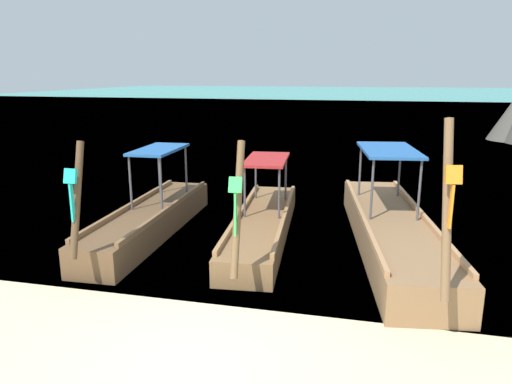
{
  "coord_description": "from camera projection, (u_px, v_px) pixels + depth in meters",
  "views": [
    {
      "loc": [
        2.02,
        -4.96,
        3.54
      ],
      "look_at": [
        0.0,
        3.62,
        1.35
      ],
      "focal_mm": 33.77,
      "sensor_mm": 36.0,
      "label": 1
    }
  ],
  "objects": [
    {
      "name": "sea_water",
      "position": [
        356.0,
        100.0,
        64.19
      ],
      "size": [
        120.0,
        120.0,
        0.0
      ],
      "primitive_type": "plane",
      "color": "#2DB29E",
      "rests_on": "ground"
    },
    {
      "name": "longtail_boat_orange_ribbon",
      "position": [
        391.0,
        230.0,
        9.95
      ],
      "size": [
        2.25,
        7.17,
        2.98
      ],
      "color": "olive",
      "rests_on": "ground"
    },
    {
      "name": "longtail_boat_turquoise_ribbon",
      "position": [
        150.0,
        219.0,
        10.77
      ],
      "size": [
        1.18,
        5.77,
        2.47
      ],
      "color": "brown",
      "rests_on": "ground"
    },
    {
      "name": "longtail_boat_green_ribbon",
      "position": [
        263.0,
        223.0,
        10.6
      ],
      "size": [
        1.54,
        6.2,
        2.51
      ],
      "color": "brown",
      "rests_on": "ground"
    },
    {
      "name": "ground",
      "position": [
        189.0,
        365.0,
        5.99
      ],
      "size": [
        120.0,
        120.0,
        0.0
      ],
      "primitive_type": "plane",
      "color": "beige"
    }
  ]
}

